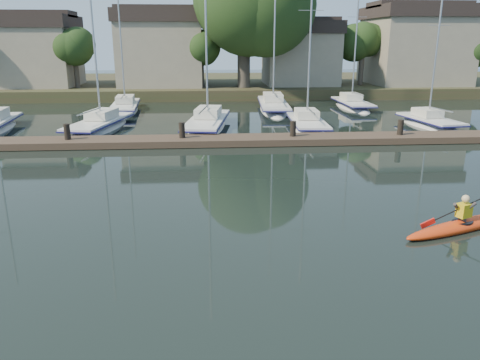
{
  "coord_description": "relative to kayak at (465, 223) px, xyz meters",
  "views": [
    {
      "loc": [
        -1.7,
        -10.82,
        5.41
      ],
      "look_at": [
        -0.68,
        3.16,
        1.2
      ],
      "focal_mm": 35.0,
      "sensor_mm": 36.0,
      "label": 1
    }
  ],
  "objects": [
    {
      "name": "ground",
      "position": [
        -5.94,
        -1.62,
        -0.18
      ],
      "size": [
        160.0,
        160.0,
        0.0
      ],
      "primitive_type": "plane",
      "color": "black",
      "rests_on": "ground"
    },
    {
      "name": "kayak",
      "position": [
        0.0,
        0.0,
        0.0
      ],
      "size": [
        4.6,
        2.33,
        1.5
      ],
      "rotation": [
        0.0,
        0.0,
        0.38
      ],
      "color": "#D14710",
      "rests_on": "ground"
    },
    {
      "name": "dock",
      "position": [
        -5.94,
        12.38,
        0.02
      ],
      "size": [
        34.0,
        2.0,
        1.8
      ],
      "color": "#483729",
      "rests_on": "ground"
    },
    {
      "name": "sailboat_1",
      "position": [
        -14.32,
        17.19,
        -0.37
      ],
      "size": [
        3.68,
        8.58,
        13.64
      ],
      "rotation": [
        0.0,
        0.0,
        -0.2
      ],
      "color": "silver",
      "rests_on": "ground"
    },
    {
      "name": "sailboat_2",
      "position": [
        -7.58,
        17.15,
        -0.38
      ],
      "size": [
        3.53,
        9.64,
        15.59
      ],
      "rotation": [
        0.0,
        0.0,
        -0.14
      ],
      "color": "silver",
      "rests_on": "ground"
    },
    {
      "name": "sailboat_3",
      "position": [
        -1.23,
        16.65,
        -0.37
      ],
      "size": [
        2.44,
        7.76,
        12.36
      ],
      "rotation": [
        0.0,
        0.0,
        -0.06
      ],
      "color": "silver",
      "rests_on": "ground"
    },
    {
      "name": "sailboat_4",
      "position": [
        6.86,
        16.76,
        -0.36
      ],
      "size": [
        2.79,
        6.66,
        10.98
      ],
      "rotation": [
        0.0,
        0.0,
        0.14
      ],
      "color": "silver",
      "rests_on": "ground"
    },
    {
      "name": "sailboat_5",
      "position": [
        -14.03,
        25.25,
        -0.36
      ],
      "size": [
        2.66,
        8.74,
        14.27
      ],
      "rotation": [
        0.0,
        0.0,
        0.08
      ],
      "color": "silver",
      "rests_on": "ground"
    },
    {
      "name": "sailboat_6",
      "position": [
        -2.23,
        24.99,
        -0.38
      ],
      "size": [
        2.89,
        10.58,
        16.63
      ],
      "rotation": [
        0.0,
        0.0,
        -0.07
      ],
      "color": "silver",
      "rests_on": "ground"
    },
    {
      "name": "sailboat_7",
      "position": [
        4.46,
        25.63,
        -0.37
      ],
      "size": [
        2.04,
        7.71,
        12.43
      ],
      "rotation": [
        0.0,
        0.0,
        0.0
      ],
      "color": "silver",
      "rests_on": "ground"
    },
    {
      "name": "shore",
      "position": [
        -4.33,
        38.67,
        3.05
      ],
      "size": [
        90.0,
        25.25,
        12.75
      ],
      "color": "#2D381C",
      "rests_on": "ground"
    }
  ]
}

